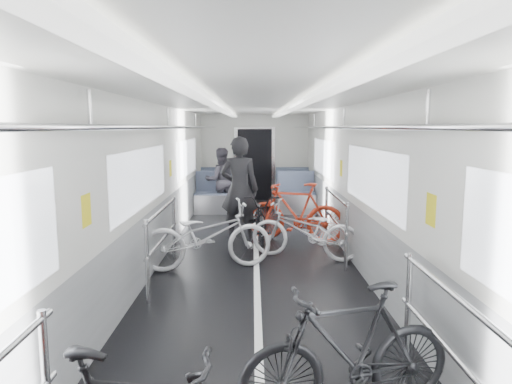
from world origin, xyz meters
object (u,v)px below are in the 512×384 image
bike_left_far (207,235)px  bike_right_near (348,351)px  bike_right_mid (305,230)px  bike_right_far (295,212)px  bike_aisle (260,217)px  person_standing (239,189)px  person_seated (221,180)px

bike_left_far → bike_right_near: bike_left_far is taller
bike_right_mid → bike_right_far: 1.11m
bike_right_near → bike_aisle: 5.03m
person_standing → person_seated: size_ratio=1.21×
bike_right_near → person_standing: bearing=175.4°
bike_right_near → person_seated: 8.03m
bike_left_far → bike_right_near: (1.34, -3.44, -0.01)m
bike_left_far → bike_right_far: size_ratio=1.06×
bike_right_mid → person_standing: 1.64m
bike_left_far → bike_right_far: bike_right_far is taller
bike_right_near → bike_aisle: (-0.54, 5.00, -0.04)m
bike_right_near → person_standing: (-0.91, 5.10, 0.46)m
person_seated → bike_right_mid: bearing=98.3°
bike_right_near → person_seated: person_seated is taller
bike_right_mid → bike_aisle: bearing=-128.8°
bike_aisle → bike_left_far: bearing=-119.9°
bike_aisle → person_standing: person_standing is taller
person_seated → bike_aisle: bearing=93.7°
bike_left_far → bike_right_mid: 1.56m
bike_left_far → bike_right_far: 2.16m
bike_right_near → bike_right_far: 5.05m
person_standing → person_seated: 2.85m
bike_right_near → person_standing: size_ratio=0.85×
bike_right_far → person_seated: size_ratio=1.15×
person_standing → bike_right_near: bearing=107.8°
bike_right_near → bike_right_mid: 3.94m
bike_right_near → bike_right_far: bearing=164.2°
person_standing → person_seated: person_standing is taller
bike_right_mid → person_standing: (-1.05, 1.16, 0.49)m
bike_left_far → person_standing: size_ratio=1.00×
person_standing → person_seated: bearing=-71.5°
bike_right_mid → person_seated: bearing=-139.8°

